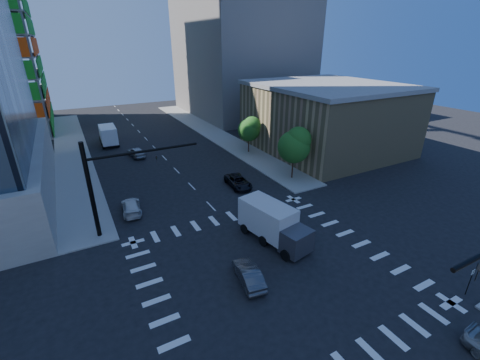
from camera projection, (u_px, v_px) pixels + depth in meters
ground at (271, 269)px, 25.64m from camera, size 160.00×160.00×0.00m
road_markings at (271, 269)px, 25.63m from camera, size 20.00×20.00×0.01m
sidewalk_ne at (212, 132)px, 63.29m from camera, size 5.00×60.00×0.15m
sidewalk_nw at (72, 152)px, 52.38m from camera, size 5.00×60.00×0.15m
commercial_building at (326, 117)px, 52.15m from camera, size 20.50×22.50×10.60m
bg_building_ne at (240, 53)px, 76.14m from camera, size 24.00×30.00×28.00m
signal_mast_nw at (107, 179)px, 28.34m from camera, size 10.20×0.40×9.00m
tree_south at (295, 145)px, 40.48m from camera, size 4.16×4.16×6.82m
tree_north at (250, 129)px, 50.56m from camera, size 3.54×3.52×5.78m
no_parking_sign at (471, 279)px, 22.50m from camera, size 0.30×0.06×2.20m
car_nb_far at (238, 182)px, 39.81m from camera, size 2.54×4.94×1.33m
car_sb_near at (131, 206)px, 33.86m from camera, size 2.35×4.74×1.32m
car_sb_mid at (136, 152)px, 50.06m from camera, size 2.40×4.60×1.49m
car_sb_cross at (249, 274)px, 24.02m from camera, size 2.07×4.24×1.34m
box_truck_near at (276, 227)px, 28.51m from camera, size 3.96×6.91×3.41m
box_truck_far at (108, 136)px, 55.96m from camera, size 2.90×6.44×3.34m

